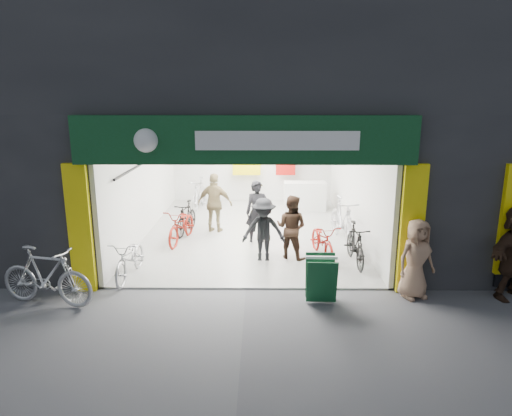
{
  "coord_description": "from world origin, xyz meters",
  "views": [
    {
      "loc": [
        0.29,
        -8.61,
        3.87
      ],
      "look_at": [
        0.2,
        1.5,
        1.34
      ],
      "focal_mm": 32.0,
      "sensor_mm": 36.0,
      "label": 1
    }
  ],
  "objects_px": {
    "bike_right_front": "(355,244)",
    "pedestrian_near": "(416,259)",
    "parked_bike": "(46,276)",
    "bike_left_front": "(130,258)",
    "sandwich_board": "(321,277)"
  },
  "relations": [
    {
      "from": "bike_left_front",
      "to": "bike_right_front",
      "type": "bearing_deg",
      "value": 12.8
    },
    {
      "from": "parked_bike",
      "to": "sandwich_board",
      "type": "height_order",
      "value": "parked_bike"
    },
    {
      "from": "parked_bike",
      "to": "pedestrian_near",
      "type": "distance_m",
      "value": 7.02
    },
    {
      "from": "parked_bike",
      "to": "bike_left_front",
      "type": "bearing_deg",
      "value": -29.12
    },
    {
      "from": "sandwich_board",
      "to": "parked_bike",
      "type": "bearing_deg",
      "value": -175.87
    },
    {
      "from": "bike_right_front",
      "to": "pedestrian_near",
      "type": "xyz_separation_m",
      "value": [
        0.8,
        -1.75,
        0.3
      ]
    },
    {
      "from": "bike_left_front",
      "to": "sandwich_board",
      "type": "distance_m",
      "value": 4.11
    },
    {
      "from": "parked_bike",
      "to": "pedestrian_near",
      "type": "height_order",
      "value": "pedestrian_near"
    },
    {
      "from": "bike_right_front",
      "to": "sandwich_board",
      "type": "xyz_separation_m",
      "value": [
        -1.05,
        -1.96,
        -0.01
      ]
    },
    {
      "from": "bike_right_front",
      "to": "bike_left_front",
      "type": "bearing_deg",
      "value": -172.06
    },
    {
      "from": "bike_right_front",
      "to": "parked_bike",
      "type": "bearing_deg",
      "value": -162.51
    },
    {
      "from": "pedestrian_near",
      "to": "bike_left_front",
      "type": "bearing_deg",
      "value": 151.86
    },
    {
      "from": "bike_left_front",
      "to": "sandwich_board",
      "type": "relative_size",
      "value": 1.94
    },
    {
      "from": "bike_right_front",
      "to": "pedestrian_near",
      "type": "bearing_deg",
      "value": -67.16
    },
    {
      "from": "bike_right_front",
      "to": "sandwich_board",
      "type": "height_order",
      "value": "bike_right_front"
    }
  ]
}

